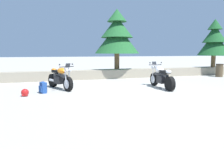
# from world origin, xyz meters

# --- Properties ---
(ground_plane) EXTENTS (120.00, 120.00, 0.00)m
(ground_plane) POSITION_xyz_m (0.00, 0.00, 0.00)
(ground_plane) COLOR #A3A099
(stone_wall) EXTENTS (36.00, 0.80, 0.55)m
(stone_wall) POSITION_xyz_m (0.00, 4.80, 0.28)
(stone_wall) COLOR gray
(stone_wall) RESTS_ON ground
(motorcycle_orange_near_left) EXTENTS (1.10, 1.93, 1.18)m
(motorcycle_orange_near_left) POSITION_xyz_m (-3.38, 1.84, 0.49)
(motorcycle_orange_near_left) COLOR black
(motorcycle_orange_near_left) RESTS_ON ground
(motorcycle_white_centre) EXTENTS (0.67, 2.06, 1.18)m
(motorcycle_white_centre) POSITION_xyz_m (1.07, 0.81, 0.49)
(motorcycle_white_centre) COLOR black
(motorcycle_white_centre) RESTS_ON ground
(rider_backpack) EXTENTS (0.33, 0.35, 0.47)m
(rider_backpack) POSITION_xyz_m (-4.08, 1.10, 0.24)
(rider_backpack) COLOR navy
(rider_backpack) RESTS_ON ground
(rider_helmet) EXTENTS (0.28, 0.28, 0.28)m
(rider_helmet) POSITION_xyz_m (-4.71, 0.68, 0.14)
(rider_helmet) COLOR #B21919
(rider_helmet) RESTS_ON ground
(pine_tree_far_left) EXTENTS (2.82, 2.82, 3.78)m
(pine_tree_far_left) POSITION_xyz_m (0.27, 5.04, 2.72)
(pine_tree_far_left) COLOR brown
(pine_tree_far_left) RESTS_ON stone_wall
(pine_tree_mid_left) EXTENTS (2.23, 2.23, 3.41)m
(pine_tree_mid_left) POSITION_xyz_m (7.40, 4.60, 2.47)
(pine_tree_mid_left) COLOR brown
(pine_tree_mid_left) RESTS_ON stone_wall
(trash_bin) EXTENTS (0.46, 0.46, 0.86)m
(trash_bin) POSITION_xyz_m (6.88, 3.44, 0.43)
(trash_bin) COLOR brown
(trash_bin) RESTS_ON ground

